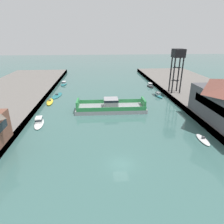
{
  "coord_description": "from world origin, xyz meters",
  "views": [
    {
      "loc": [
        -3.61,
        -27.07,
        20.15
      ],
      "look_at": [
        0.0,
        18.98,
        2.0
      ],
      "focal_mm": 31.36,
      "sensor_mm": 36.0,
      "label": 1
    }
  ],
  "objects": [
    {
      "name": "chain_ferry",
      "position": [
        0.18,
        25.31,
        1.09
      ],
      "size": [
        19.82,
        7.25,
        3.59
      ],
      "color": "#939399",
      "rests_on": "ground"
    },
    {
      "name": "moored_boat_upstream_a",
      "position": [
        17.91,
        37.88,
        0.54
      ],
      "size": [
        2.36,
        5.72,
        1.45
      ],
      "color": "#237075",
      "rests_on": "ground"
    },
    {
      "name": "ground_plane",
      "position": [
        0.0,
        0.0,
        0.0
      ],
      "size": [
        400.0,
        400.0,
        0.0
      ],
      "primitive_type": "plane",
      "color": "#3D6660"
    },
    {
      "name": "moored_boat_near_right",
      "position": [
        -18.07,
        58.51,
        0.52
      ],
      "size": [
        2.6,
        6.25,
        1.39
      ],
      "color": "#237075",
      "rests_on": "ground"
    },
    {
      "name": "moored_boat_far_left",
      "position": [
        18.64,
        51.81,
        0.57
      ],
      "size": [
        2.39,
        5.79,
        1.54
      ],
      "color": "black",
      "rests_on": "ground"
    },
    {
      "name": "moored_boat_far_right",
      "position": [
        -17.94,
        17.51,
        0.6
      ],
      "size": [
        3.08,
        7.06,
        1.6
      ],
      "color": "white",
      "rests_on": "ground"
    },
    {
      "name": "moored_boat_mid_left",
      "position": [
        -17.92,
        41.14,
        0.19
      ],
      "size": [
        3.69,
        8.38,
        0.87
      ],
      "color": "#237075",
      "rests_on": "ground"
    },
    {
      "name": "moored_boat_near_left",
      "position": [
        -18.87,
        33.87,
        0.29
      ],
      "size": [
        2.71,
        7.17,
        1.06
      ],
      "color": "yellow",
      "rests_on": "ground"
    },
    {
      "name": "moored_boat_mid_right",
      "position": [
        17.74,
        6.58,
        0.23
      ],
      "size": [
        1.67,
        4.98,
        0.94
      ],
      "color": "white",
      "rests_on": "ground"
    },
    {
      "name": "crane_tower",
      "position": [
        23.35,
        37.63,
        13.17
      ],
      "size": [
        3.62,
        3.62,
        14.54
      ],
      "color": "black",
      "rests_on": "quay_right"
    }
  ]
}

